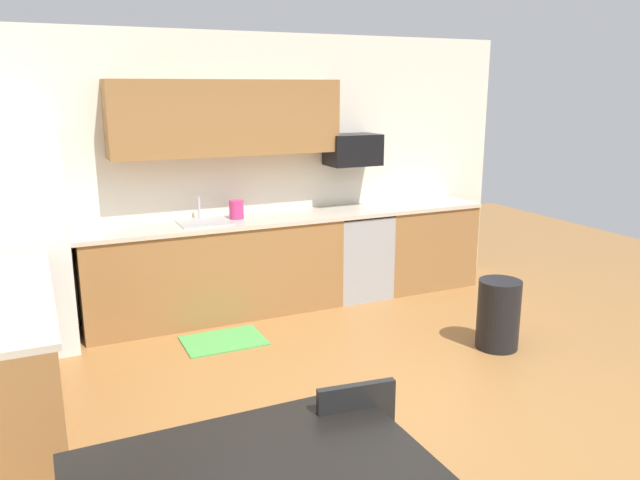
{
  "coord_description": "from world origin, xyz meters",
  "views": [
    {
      "loc": [
        -2.04,
        -3.38,
        2.19
      ],
      "look_at": [
        0.0,
        1.0,
        1.0
      ],
      "focal_mm": 35.19,
      "sensor_mm": 36.0,
      "label": 1
    }
  ],
  "objects_px": {
    "chair_near_table": "(364,464)",
    "kettle": "(237,211)",
    "oven_range": "(356,254)",
    "microwave": "(353,150)",
    "trash_bin": "(498,314)",
    "refrigerator": "(19,249)"
  },
  "relations": [
    {
      "from": "refrigerator",
      "to": "trash_bin",
      "type": "distance_m",
      "value": 4.05
    },
    {
      "from": "oven_range",
      "to": "trash_bin",
      "type": "bearing_deg",
      "value": -76.1
    },
    {
      "from": "oven_range",
      "to": "refrigerator",
      "type": "bearing_deg",
      "value": -178.57
    },
    {
      "from": "chair_near_table",
      "to": "trash_bin",
      "type": "bearing_deg",
      "value": 37.18
    },
    {
      "from": "microwave",
      "to": "trash_bin",
      "type": "bearing_deg",
      "value": -76.82
    },
    {
      "from": "oven_range",
      "to": "microwave",
      "type": "relative_size",
      "value": 1.69
    },
    {
      "from": "microwave",
      "to": "trash_bin",
      "type": "relative_size",
      "value": 0.9
    },
    {
      "from": "kettle",
      "to": "microwave",
      "type": "bearing_deg",
      "value": 2.22
    },
    {
      "from": "microwave",
      "to": "kettle",
      "type": "height_order",
      "value": "microwave"
    },
    {
      "from": "trash_bin",
      "to": "kettle",
      "type": "xyz_separation_m",
      "value": [
        -1.72,
        1.81,
        0.72
      ]
    },
    {
      "from": "oven_range",
      "to": "chair_near_table",
      "type": "relative_size",
      "value": 1.07
    },
    {
      "from": "trash_bin",
      "to": "kettle",
      "type": "bearing_deg",
      "value": 133.57
    },
    {
      "from": "trash_bin",
      "to": "microwave",
      "type": "bearing_deg",
      "value": 103.18
    },
    {
      "from": "refrigerator",
      "to": "kettle",
      "type": "bearing_deg",
      "value": 3.88
    },
    {
      "from": "trash_bin",
      "to": "kettle",
      "type": "distance_m",
      "value": 2.6
    },
    {
      "from": "refrigerator",
      "to": "oven_range",
      "type": "bearing_deg",
      "value": 1.43
    },
    {
      "from": "chair_near_table",
      "to": "kettle",
      "type": "relative_size",
      "value": 4.25
    },
    {
      "from": "oven_range",
      "to": "trash_bin",
      "type": "xyz_separation_m",
      "value": [
        0.44,
        -1.76,
        -0.16
      ]
    },
    {
      "from": "kettle",
      "to": "refrigerator",
      "type": "bearing_deg",
      "value": -176.12
    },
    {
      "from": "refrigerator",
      "to": "kettle",
      "type": "height_order",
      "value": "refrigerator"
    },
    {
      "from": "chair_near_table",
      "to": "kettle",
      "type": "distance_m",
      "value": 3.59
    },
    {
      "from": "microwave",
      "to": "oven_range",
      "type": "bearing_deg",
      "value": -90.0
    }
  ]
}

